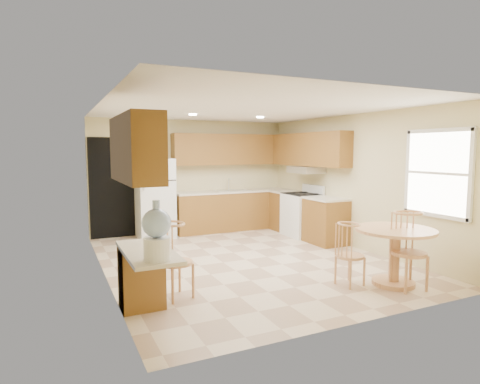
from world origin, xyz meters
name	(u,v)px	position (x,y,z in m)	size (l,w,h in m)	color
floor	(246,260)	(0.00, 0.00, 0.00)	(5.50, 5.50, 0.00)	beige
ceiling	(246,109)	(0.00, 0.00, 2.50)	(4.50, 5.50, 0.02)	white
wall_back	(193,176)	(0.00, 2.75, 1.25)	(4.50, 0.02, 2.50)	#CBBC89
wall_front	(362,207)	(0.00, -2.75, 1.25)	(4.50, 0.02, 2.50)	#CBBC89
wall_left	(103,192)	(-2.25, 0.00, 1.25)	(0.02, 5.50, 2.50)	#CBBC89
wall_right	(353,181)	(2.25, 0.00, 1.25)	(0.02, 5.50, 2.50)	#CBBC89
doorway	(113,188)	(-1.75, 2.73, 1.05)	(0.90, 0.02, 2.10)	black
base_cab_back	(233,211)	(0.88, 2.45, 0.43)	(2.75, 0.60, 0.87)	brown
counter_back	(233,191)	(0.88, 2.45, 0.89)	(2.75, 0.63, 0.04)	beige
base_cab_right_a	(286,211)	(1.95, 1.85, 0.43)	(0.60, 0.59, 0.87)	brown
counter_right_a	(287,192)	(1.95, 1.85, 0.89)	(0.63, 0.59, 0.04)	beige
base_cab_right_b	(326,222)	(1.95, 0.40, 0.43)	(0.60, 0.80, 0.87)	brown
counter_right_b	(326,199)	(1.95, 0.40, 0.89)	(0.63, 0.80, 0.04)	beige
upper_cab_back	(231,149)	(0.88, 2.58, 1.85)	(2.75, 0.33, 0.70)	brown
upper_cab_right	(309,149)	(2.08, 1.21, 1.85)	(0.33, 2.42, 0.70)	brown
upper_cab_left	(135,149)	(-2.08, -1.60, 1.85)	(0.33, 1.40, 0.70)	brown
sink	(232,190)	(0.85, 2.45, 0.91)	(0.78, 0.44, 0.01)	silver
range_hood	(306,170)	(2.00, 1.18, 1.42)	(0.50, 0.76, 0.14)	silver
desk_pedestal	(142,277)	(-2.00, -1.32, 0.36)	(0.48, 0.42, 0.72)	brown
desk_top	(148,252)	(-2.00, -1.70, 0.75)	(0.50, 1.20, 0.04)	beige
window	(438,173)	(2.23, -1.85, 1.50)	(0.06, 1.12, 1.30)	white
can_light_a	(193,115)	(-0.50, 1.20, 2.48)	(0.14, 0.14, 0.02)	white
can_light_b	(260,117)	(0.90, 1.20, 2.48)	(0.14, 0.14, 0.02)	white
refrigerator	(155,198)	(-0.95, 2.40, 0.83)	(0.73, 0.71, 1.66)	white
stove	(302,214)	(1.92, 1.18, 0.47)	(0.65, 0.76, 1.09)	white
dining_table	(395,248)	(1.28, -2.00, 0.51)	(1.06, 1.06, 0.78)	tan
chair_table_a	(354,249)	(0.73, -1.83, 0.52)	(0.38, 0.49, 0.85)	tan
chair_table_b	(416,245)	(1.33, -2.30, 0.62)	(0.45, 0.46, 1.01)	tan
chair_desk	(178,254)	(-1.55, -1.29, 0.58)	(0.42, 0.54, 0.95)	tan
water_crock	(157,233)	(-2.00, -2.12, 1.03)	(0.28, 0.28, 0.59)	white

